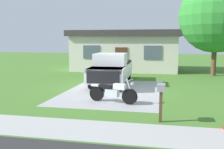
% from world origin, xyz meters
% --- Properties ---
extents(ground_plane, '(80.00, 80.00, 0.00)m').
position_xyz_m(ground_plane, '(0.00, 0.00, 0.00)').
color(ground_plane, '#45742B').
extents(driveway_pad, '(4.93, 7.56, 0.01)m').
position_xyz_m(driveway_pad, '(0.00, 0.00, 0.00)').
color(driveway_pad, '#A1A1A1').
rests_on(driveway_pad, ground).
extents(sidewalk_strip, '(36.00, 1.80, 0.01)m').
position_xyz_m(sidewalk_strip, '(0.00, -6.00, 0.00)').
color(sidewalk_strip, '#A9A9A4').
rests_on(sidewalk_strip, ground).
extents(motorcycle, '(2.18, 0.85, 1.09)m').
position_xyz_m(motorcycle, '(0.45, -2.49, 0.47)').
color(motorcycle, black).
rests_on(motorcycle, ground).
extents(pickup_truck, '(2.24, 5.70, 1.90)m').
position_xyz_m(pickup_truck, '(-0.57, 2.27, 0.95)').
color(pickup_truck, black).
rests_on(pickup_truck, ground).
extents(mailbox, '(0.26, 0.48, 1.26)m').
position_xyz_m(mailbox, '(2.50, -4.80, 0.98)').
color(mailbox, '#4C3823').
rests_on(mailbox, ground).
extents(shade_tree, '(5.41, 5.41, 7.14)m').
position_xyz_m(shade_tree, '(6.18, 7.56, 4.43)').
color(shade_tree, brown).
rests_on(shade_tree, ground).
extents(neighbor_house, '(9.60, 5.60, 3.50)m').
position_xyz_m(neighbor_house, '(-0.92, 10.18, 1.79)').
color(neighbor_house, beige).
rests_on(neighbor_house, ground).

